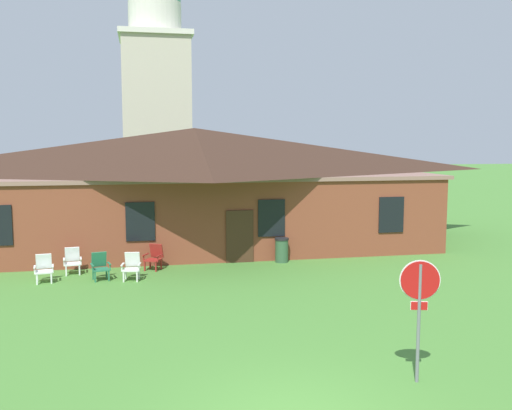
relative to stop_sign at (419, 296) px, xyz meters
name	(u,v)px	position (x,y,z in m)	size (l,w,h in m)	color
brick_building	(195,184)	(-2.85, 16.86, 1.01)	(21.45, 10.40, 5.44)	brown
dome_tower	(156,93)	(-4.15, 32.72, 6.55)	(5.18, 5.18, 18.27)	#BCB29E
stop_sign	(419,296)	(0.00, 0.00, 0.00)	(0.78, 0.24, 2.50)	slate
lawn_chair_by_porch	(44,268)	(-8.70, 10.06, -1.26)	(0.70, 0.74, 0.96)	white
lawn_chair_near_door	(72,260)	(-7.89, 11.16, -1.26)	(0.69, 0.72, 0.96)	white
lawn_chair_left_end	(100,266)	(-6.84, 10.02, -1.26)	(0.73, 0.78, 0.96)	#28704C
lawn_chair_middle	(132,266)	(-5.75, 9.79, -1.26)	(0.70, 0.74, 0.96)	silver
lawn_chair_right_end	(154,256)	(-4.94, 11.25, -1.26)	(0.82, 0.85, 0.96)	maroon
trash_bin	(282,250)	(0.09, 11.56, -1.27)	(0.56, 0.56, 0.98)	#335638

